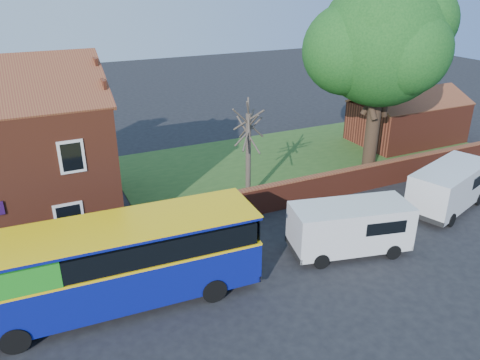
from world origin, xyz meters
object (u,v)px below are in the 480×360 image
bus (102,264)px  van_near (350,226)px  large_tree (381,45)px  van_far (449,186)px

bus → van_near: bus is taller
van_near → bus: bearing=-171.5°
van_near → large_tree: 13.08m
van_near → van_far: 7.69m
van_near → van_far: (7.59, 1.24, 0.04)m
bus → van_near: bearing=-1.6°
van_far → large_tree: (0.25, 6.90, 6.55)m
van_near → large_tree: (7.84, 8.14, 6.59)m
bus → van_near: (10.90, -0.84, -0.60)m
van_far → bus: bearing=162.7°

